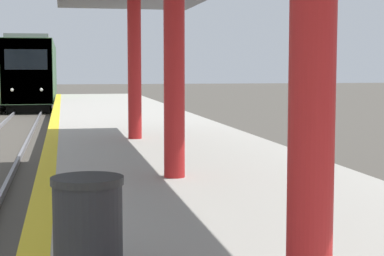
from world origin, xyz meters
The scene contains 2 objects.
train centered at (0.00, 43.92, 2.25)m, with size 2.81×19.57×4.43m.
trash_bin centered at (2.11, 3.46, 1.30)m, with size 0.58×0.58×0.82m.
Camera 1 is at (1.94, -1.57, 2.56)m, focal length 60.00 mm.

